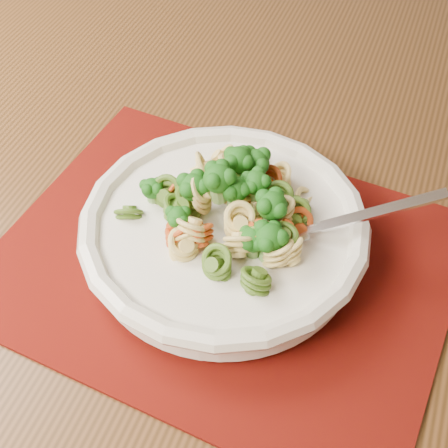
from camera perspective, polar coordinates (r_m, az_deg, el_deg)
The scene contains 5 objects.
dining_table at distance 0.76m, azimuth 5.47°, elevation -0.12°, with size 1.65×1.33×0.76m.
placemat at distance 0.59m, azimuth -0.12°, elevation -3.53°, with size 0.42×0.33×0.00m, color #5A1103.
pasta_bowl at distance 0.58m, azimuth -0.00°, elevation -0.62°, with size 0.27×0.27×0.05m.
pasta_broccoli_heap at distance 0.57m, azimuth -0.00°, elevation 0.40°, with size 0.23×0.23×0.06m, color #E4BC70, non-canonical shape.
fork at distance 0.56m, azimuth 6.46°, elevation -0.89°, with size 0.19×0.02×0.01m, color silver, non-canonical shape.
Camera 1 is at (0.71, 0.36, 1.23)m, focal length 50.00 mm.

